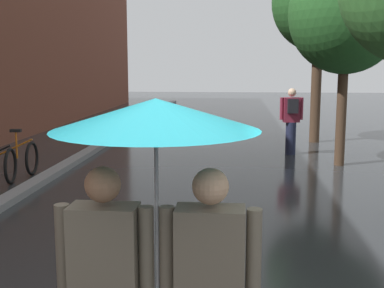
{
  "coord_description": "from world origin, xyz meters",
  "views": [
    {
      "loc": [
        0.54,
        -2.12,
        2.27
      ],
      "look_at": [
        0.04,
        3.61,
        1.35
      ],
      "focal_mm": 46.6,
      "sensor_mm": 36.0,
      "label": 1
    }
  ],
  "objects_px": {
    "couple_under_umbrella": "(157,213)",
    "street_tree_3": "(319,3)",
    "street_tree_2": "(346,14)",
    "parked_bicycle_5": "(7,157)",
    "pedestrian_walking_midground": "(291,120)"
  },
  "relations": [
    {
      "from": "parked_bicycle_5",
      "to": "pedestrian_walking_midground",
      "type": "distance_m",
      "value": 6.81
    },
    {
      "from": "street_tree_2",
      "to": "couple_under_umbrella",
      "type": "distance_m",
      "value": 9.33
    },
    {
      "from": "street_tree_3",
      "to": "parked_bicycle_5",
      "type": "xyz_separation_m",
      "value": [
        -7.05,
        -5.1,
        -3.64
      ]
    },
    {
      "from": "street_tree_3",
      "to": "pedestrian_walking_midground",
      "type": "height_order",
      "value": "street_tree_3"
    },
    {
      "from": "couple_under_umbrella",
      "to": "street_tree_3",
      "type": "bearing_deg",
      "value": 77.05
    },
    {
      "from": "street_tree_3",
      "to": "parked_bicycle_5",
      "type": "bearing_deg",
      "value": -144.09
    },
    {
      "from": "street_tree_2",
      "to": "pedestrian_walking_midground",
      "type": "xyz_separation_m",
      "value": [
        -0.96,
        1.31,
        -2.47
      ]
    },
    {
      "from": "street_tree_2",
      "to": "couple_under_umbrella",
      "type": "bearing_deg",
      "value": -108.05
    },
    {
      "from": "street_tree_2",
      "to": "couple_under_umbrella",
      "type": "xyz_separation_m",
      "value": [
        -2.83,
        -8.67,
        -1.95
      ]
    },
    {
      "from": "parked_bicycle_5",
      "to": "street_tree_3",
      "type": "bearing_deg",
      "value": 35.91
    },
    {
      "from": "pedestrian_walking_midground",
      "to": "street_tree_2",
      "type": "bearing_deg",
      "value": -53.63
    },
    {
      "from": "street_tree_2",
      "to": "parked_bicycle_5",
      "type": "relative_size",
      "value": 4.2
    },
    {
      "from": "pedestrian_walking_midground",
      "to": "couple_under_umbrella",
      "type": "bearing_deg",
      "value": -100.59
    },
    {
      "from": "couple_under_umbrella",
      "to": "pedestrian_walking_midground",
      "type": "bearing_deg",
      "value": 79.41
    },
    {
      "from": "parked_bicycle_5",
      "to": "couple_under_umbrella",
      "type": "distance_m",
      "value": 8.29
    }
  ]
}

